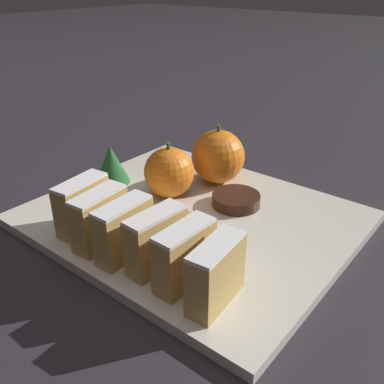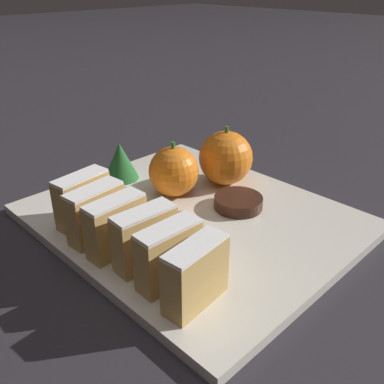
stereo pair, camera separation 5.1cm
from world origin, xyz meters
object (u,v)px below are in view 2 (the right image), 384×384
object	(u,v)px
orange_far	(226,158)
walnut	(182,224)
chocolate_cookie	(238,202)
orange_near	(174,171)

from	to	relation	value
orange_far	walnut	xyz separation A→B (m)	(-0.14, -0.06, -0.02)
walnut	chocolate_cookie	bearing A→B (deg)	-2.11
orange_far	chocolate_cookie	xyz separation A→B (m)	(-0.04, -0.06, -0.03)
walnut	chocolate_cookie	xyz separation A→B (m)	(0.09, -0.00, -0.01)
walnut	chocolate_cookie	world-z (taller)	walnut
orange_far	walnut	world-z (taller)	orange_far
orange_far	chocolate_cookie	distance (m)	0.08
walnut	chocolate_cookie	size ratio (longest dim) A/B	0.58
chocolate_cookie	orange_near	bearing A→B (deg)	110.88
orange_near	walnut	size ratio (longest dim) A/B	2.08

